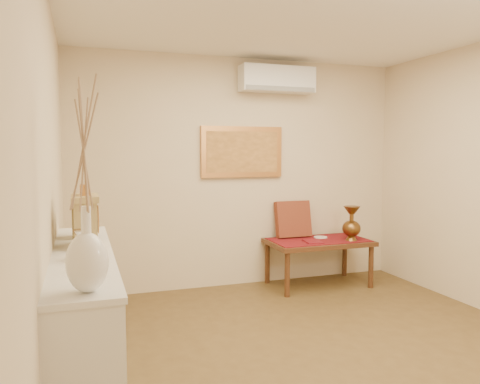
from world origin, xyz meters
name	(u,v)px	position (x,y,z in m)	size (l,w,h in m)	color
floor	(337,362)	(0.00, 0.00, 0.00)	(4.50, 4.50, 0.00)	brown
wall_back	(241,173)	(0.00, 2.25, 1.35)	(4.00, 0.02, 2.70)	beige
wall_left	(49,194)	(-2.00, 0.00, 1.35)	(0.02, 4.50, 2.70)	beige
white_vase	(85,183)	(-1.80, -0.87, 1.47)	(0.19, 0.19, 0.98)	white
candlestick	(81,251)	(-1.83, -0.46, 1.09)	(0.10, 0.10, 0.21)	silver
brass_urn_small	(80,240)	(-1.83, -0.18, 1.09)	(0.10, 0.10, 0.22)	brown
table_cloth	(319,240)	(0.85, 1.88, 0.55)	(1.14, 0.59, 0.01)	maroon
brass_urn_tall	(352,220)	(1.19, 1.72, 0.80)	(0.22, 0.22, 0.49)	brown
plate	(321,237)	(0.93, 1.97, 0.56)	(0.17, 0.17, 0.01)	white
menu	(313,241)	(0.71, 1.76, 0.56)	(0.18, 0.25, 0.01)	maroon
cushion	(293,219)	(0.63, 2.13, 0.78)	(0.44, 0.10, 0.44)	#5A1216
display_ledge	(84,329)	(-1.82, 0.00, 0.49)	(0.37, 2.02, 0.98)	silver
mantel_clock	(86,220)	(-1.79, 0.21, 1.15)	(0.17, 0.36, 0.41)	tan
wooden_chest	(83,220)	(-1.81, 0.55, 1.10)	(0.16, 0.21, 0.24)	tan
low_table	(318,246)	(0.85, 1.88, 0.48)	(1.20, 0.70, 0.55)	#4E2B17
painting	(242,152)	(0.00, 2.22, 1.60)	(1.00, 0.06, 0.60)	#B47539
ac_unit	(277,80)	(0.40, 2.12, 2.45)	(0.90, 0.25, 0.30)	white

